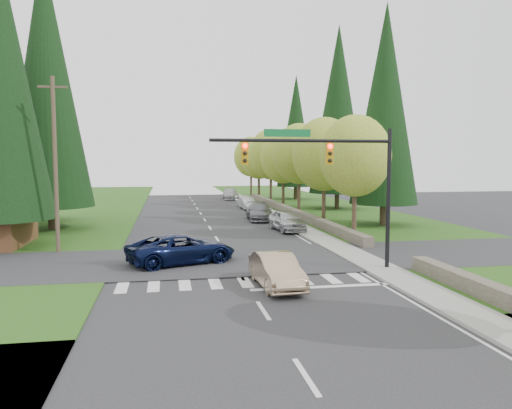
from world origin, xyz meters
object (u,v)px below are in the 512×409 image
object	(u,v)px
parked_car_c	(248,203)
parked_car_d	(245,201)
suv_navy	(182,249)
parked_car_e	(231,194)
sedan_champagne	(276,270)
parked_car_b	(260,212)
parked_car_a	(287,220)

from	to	relation	value
parked_car_c	parked_car_d	size ratio (longest dim) A/B	1.02
suv_navy	parked_car_e	bearing A→B (deg)	-31.07
sedan_champagne	parked_car_d	xyz separation A→B (m)	(4.43, 36.64, -0.03)
sedan_champagne	parked_car_d	world-z (taller)	sedan_champagne
suv_navy	parked_car_e	distance (m)	42.95
parked_car_b	parked_car_c	size ratio (longest dim) A/B	1.30
parked_car_b	parked_car_e	xyz separation A→B (m)	(0.49, 24.44, -0.05)
parked_car_b	parked_car_d	world-z (taller)	parked_car_b
suv_navy	parked_car_c	bearing A→B (deg)	-36.44
sedan_champagne	parked_car_b	bearing A→B (deg)	77.97
parked_car_b	sedan_champagne	bearing A→B (deg)	-94.72
parked_car_a	parked_car_e	xyz separation A→B (m)	(-0.30, 31.45, -0.08)
parked_car_e	parked_car_d	bearing A→B (deg)	-86.63
sedan_champagne	parked_car_d	size ratio (longest dim) A/B	1.09
parked_car_b	parked_car_d	distance (m)	13.39
parked_car_a	parked_car_c	distance (m)	17.08
sedan_champagne	parked_car_c	world-z (taller)	sedan_champagne
sedan_champagne	parked_car_c	distance (m)	33.59
sedan_champagne	parked_car_d	bearing A→B (deg)	79.95
parked_car_c	parked_car_d	xyz separation A→B (m)	(0.23, 3.31, 0.01)
sedan_champagne	parked_car_e	bearing A→B (deg)	81.91
suv_navy	parked_car_b	size ratio (longest dim) A/B	1.06
sedan_champagne	suv_navy	xyz separation A→B (m)	(-3.76, 5.48, 0.07)
parked_car_c	parked_car_d	bearing A→B (deg)	83.47
parked_car_c	parked_car_e	xyz separation A→B (m)	(-0.07, 14.38, 0.05)
suv_navy	parked_car_d	size ratio (longest dim) A/B	1.41
sedan_champagne	parked_car_d	distance (m)	36.90
parked_car_d	suv_navy	bearing A→B (deg)	-99.40
parked_car_a	parked_car_d	xyz separation A→B (m)	(0.00, 20.38, -0.12)
parked_car_a	parked_car_e	world-z (taller)	parked_car_a
sedan_champagne	suv_navy	size ratio (longest dim) A/B	0.77
parked_car_a	parked_car_d	world-z (taller)	parked_car_a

